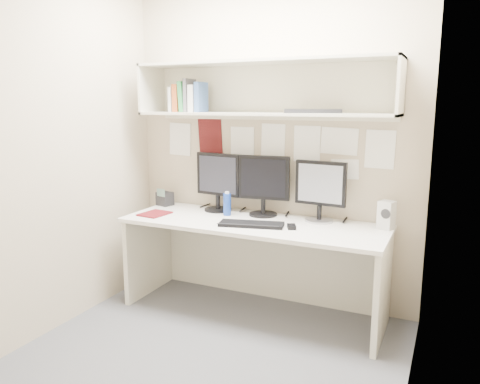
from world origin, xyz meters
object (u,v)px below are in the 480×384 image
at_px(monitor_center, 264,183).
at_px(maroon_notebook, 155,214).
at_px(keyboard, 251,224).
at_px(desk, 253,267).
at_px(desk_phone, 165,199).
at_px(speaker, 386,215).
at_px(monitor_right, 320,189).
at_px(monitor_left, 218,180).

bearing_deg(monitor_center, maroon_notebook, -163.29).
bearing_deg(keyboard, monitor_center, 83.86).
bearing_deg(desk, desk_phone, 168.01).
distance_m(desk, speaker, 1.07).
bearing_deg(keyboard, desk, 93.13).
xyz_separation_m(speaker, desk_phone, (-1.87, -0.00, -0.04)).
bearing_deg(maroon_notebook, desk, 15.55).
height_order(monitor_right, desk_phone, monitor_right).
height_order(keyboard, speaker, speaker).
bearing_deg(desk, monitor_center, 91.75).
height_order(keyboard, maroon_notebook, keyboard).
height_order(monitor_left, monitor_right, monitor_left).
relative_size(desk, maroon_notebook, 8.61).
distance_m(monitor_center, monitor_right, 0.46).
bearing_deg(desk, monitor_left, 151.97).
bearing_deg(desk_phone, desk, 3.23).
xyz_separation_m(monitor_left, keyboard, (0.45, -0.35, -0.25)).
distance_m(monitor_right, keyboard, 0.59).
bearing_deg(monitor_center, monitor_left, 173.16).
relative_size(desk, keyboard, 4.27).
height_order(desk, monitor_right, monitor_right).
relative_size(maroon_notebook, desk_phone, 1.52).
height_order(maroon_notebook, desk_phone, desk_phone).
height_order(monitor_center, speaker, monitor_center).
distance_m(desk, desk_phone, 1.04).
relative_size(speaker, maroon_notebook, 0.86).
bearing_deg(monitor_right, desk_phone, -173.86).
bearing_deg(monitor_right, keyboard, -134.83).
xyz_separation_m(desk, monitor_left, (-0.41, 0.22, 0.62)).
distance_m(monitor_left, monitor_right, 0.86).
height_order(monitor_right, speaker, monitor_right).
xyz_separation_m(speaker, maroon_notebook, (-1.75, -0.33, -0.09)).
bearing_deg(monitor_center, speaker, -8.05).
distance_m(speaker, maroon_notebook, 1.78).
xyz_separation_m(desk, keyboard, (0.04, -0.13, 0.38)).
xyz_separation_m(desk, monitor_right, (0.45, 0.22, 0.61)).
relative_size(desk, monitor_right, 4.38).
height_order(monitor_left, speaker, monitor_left).
distance_m(speaker, desk_phone, 1.87).
relative_size(keyboard, desk_phone, 3.06).
bearing_deg(monitor_right, desk, -148.80).
relative_size(monitor_center, keyboard, 1.02).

